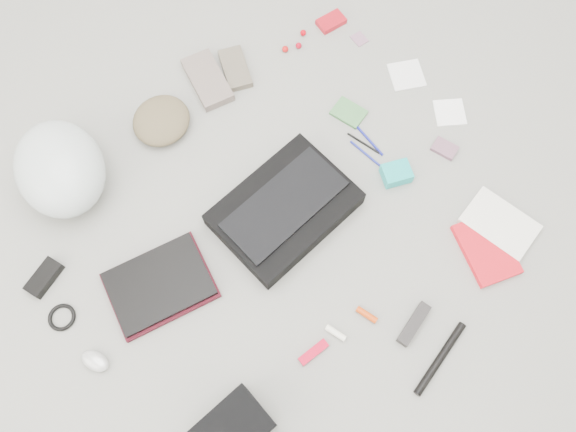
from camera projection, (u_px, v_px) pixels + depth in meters
ground_plane at (288, 221)px, 1.86m from camera, size 4.00×4.00×0.00m
messenger_bag at (285, 209)px, 1.84m from camera, size 0.47×0.36×0.07m
bag_flap at (284, 204)px, 1.80m from camera, size 0.42×0.23×0.01m
laptop_sleeve at (160, 285)px, 1.77m from camera, size 0.36×0.29×0.02m
laptop at (159, 284)px, 1.75m from camera, size 0.34×0.27×0.02m
bike_helmet at (60, 169)px, 1.82m from camera, size 0.35×0.41×0.21m
beanie at (161, 121)px, 1.96m from camera, size 0.27×0.27×0.07m
mitten_left at (208, 80)px, 2.04m from camera, size 0.15×0.25×0.03m
mitten_right at (235, 69)px, 2.06m from camera, size 0.14×0.20×0.03m
power_brick at (44, 278)px, 1.78m from camera, size 0.14×0.10×0.03m
cable_coil at (62, 317)px, 1.74m from camera, size 0.11×0.11×0.01m
mouse at (95, 361)px, 1.69m from camera, size 0.09×0.11×0.03m
camera_bag at (232, 431)px, 1.57m from camera, size 0.22×0.16×0.14m
multitool at (313, 352)px, 1.70m from camera, size 0.10×0.03×0.02m
toiletry_tube_white at (336, 333)px, 1.72m from camera, size 0.04×0.07×0.02m
toiletry_tube_orange at (367, 315)px, 1.74m from camera, size 0.04×0.07×0.02m
u_lock at (414, 324)px, 1.73m from camera, size 0.15×0.08×0.03m
bike_pump at (440, 358)px, 1.69m from camera, size 0.26×0.09×0.02m
book_red at (486, 249)px, 1.82m from camera, size 0.21×0.25×0.02m
book_white at (499, 224)px, 1.85m from camera, size 0.20×0.26×0.02m
notepad at (349, 113)px, 2.01m from camera, size 0.11×0.13×0.01m
pen_blue at (365, 154)px, 1.95m from camera, size 0.03×0.14×0.01m
pen_black at (363, 143)px, 1.96m from camera, size 0.05×0.13×0.01m
pen_navy at (369, 140)px, 1.97m from camera, size 0.01×0.15×0.01m
accordion_wallet at (396, 173)px, 1.90m from camera, size 0.12×0.10×0.05m
card_deck at (445, 148)px, 1.95m from camera, size 0.08×0.10×0.02m
napkin_top at (407, 75)px, 2.07m from camera, size 0.16×0.16×0.01m
napkin_bottom at (450, 112)px, 2.01m from camera, size 0.15×0.15×0.01m
lollipop_a at (285, 49)px, 2.10m from camera, size 0.02×0.02×0.02m
lollipop_b at (299, 46)px, 2.10m from camera, size 0.03×0.03×0.02m
lollipop_c at (303, 33)px, 2.12m from camera, size 0.03×0.03×0.02m
altoids_tin at (331, 22)px, 2.14m from camera, size 0.11×0.07×0.02m
stamp_sheet at (359, 39)px, 2.13m from camera, size 0.05×0.06×0.00m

